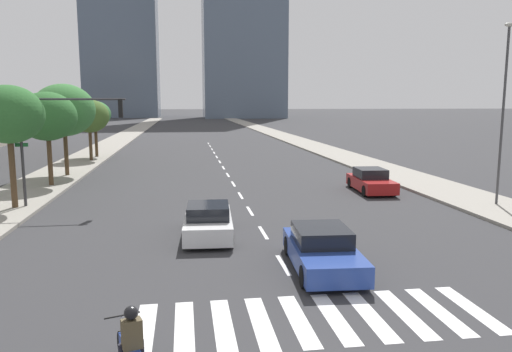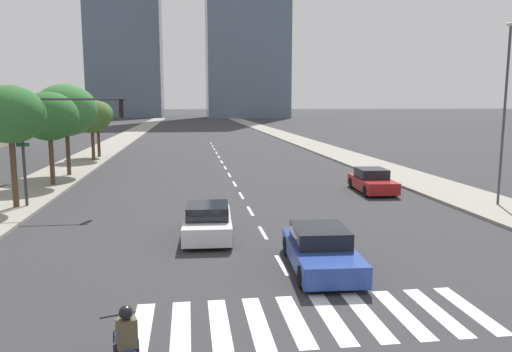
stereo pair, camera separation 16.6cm
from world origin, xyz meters
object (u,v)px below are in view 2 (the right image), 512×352
Objects in this scene: motorcycle_lead at (127,350)px; street_lamp_east at (505,103)px; street_tree_third at (66,110)px; street_tree_fifth at (97,114)px; sedan_red_1 at (372,181)px; street_tree_fourth at (92,116)px; street_tree_nearest at (10,115)px; traffic_signal_far at (63,126)px; sedan_blue_2 at (321,250)px; sedan_white_0 at (208,222)px; street_tree_second at (49,117)px.

motorcycle_lead is 21.56m from street_lamp_east.
street_tree_third reaches higher than street_tree_fifth.
street_tree_fourth is at bearing -129.75° from sedan_red_1.
street_tree_fifth is at bearing -134.00° from sedan_red_1.
motorcycle_lead is at bearing -29.79° from sedan_red_1.
street_lamp_east is 1.50× the size of street_tree_nearest.
sedan_red_1 is 19.48m from street_tree_nearest.
traffic_signal_far is 2.40m from street_tree_nearest.
street_tree_third reaches higher than sedan_red_1.
street_tree_fourth is (0.00, 9.13, -0.64)m from street_tree_third.
sedan_blue_2 is 14.28m from street_lamp_east.
street_tree_fifth is (-12.37, 33.07, 3.48)m from sedan_blue_2.
street_tree_second is at bearing 38.33° from sedan_white_0.
street_lamp_east is 1.39× the size of street_tree_third.
sedan_red_1 is 19.75m from street_tree_second.
street_tree_nearest is (-7.11, 15.84, 4.01)m from motorcycle_lead.
traffic_signal_far is 22.64m from street_tree_fifth.
street_tree_nearest is at bearing -173.18° from traffic_signal_far.
street_tree_fourth reaches higher than sedan_white_0.
sedan_red_1 is at bearing 155.98° from sedan_blue_2.
sedan_white_0 is at bearing -72.69° from street_tree_fifth.
motorcycle_lead is 39.44m from street_tree_fifth.
street_tree_fifth reaches higher than sedan_white_0.
street_tree_third reaches higher than street_tree_fourth.
street_tree_nearest is at bearing 58.88° from sedan_white_0.
street_lamp_east is (4.62, -4.98, 4.53)m from sedan_red_1.
sedan_white_0 is at bearing -137.66° from sedan_blue_2.
traffic_signal_far is at bearing -84.13° from street_tree_fifth.
street_tree_nearest is (-12.37, 10.28, 4.00)m from sedan_blue_2.
sedan_red_1 is at bearing -51.49° from motorcycle_lead.
street_tree_fourth is at bearing 90.00° from street_tree_second.
traffic_signal_far reaches higher than sedan_blue_2.
motorcycle_lead is at bearing 171.98° from sedan_white_0.
street_tree_second reaches higher than sedan_white_0.
street_lamp_east reaches higher than street_tree_nearest.
sedan_red_1 reaches higher than sedan_blue_2.
motorcycle_lead is 17.16m from traffic_signal_far.
street_tree_third is at bearing 102.36° from traffic_signal_far.
street_tree_second is 1.09× the size of street_tree_fifth.
sedan_blue_2 is at bearing -46.40° from traffic_signal_far.
sedan_white_0 is at bearing -166.54° from street_lamp_east.
sedan_white_0 is 0.81× the size of street_tree_fourth.
sedan_white_0 is 5.34m from sedan_blue_2.
street_tree_fourth is at bearing 22.12° from sedan_white_0.
street_tree_fourth is at bearing 136.15° from street_lamp_east.
sedan_red_1 is at bearing -46.46° from sedan_white_0.
traffic_signal_far reaches higher than street_tree_fourth.
traffic_signal_far is at bearing 49.37° from sedan_white_0.
street_tree_nearest reaches higher than street_tree_fourth.
street_lamp_east is 1.55× the size of street_tree_second.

